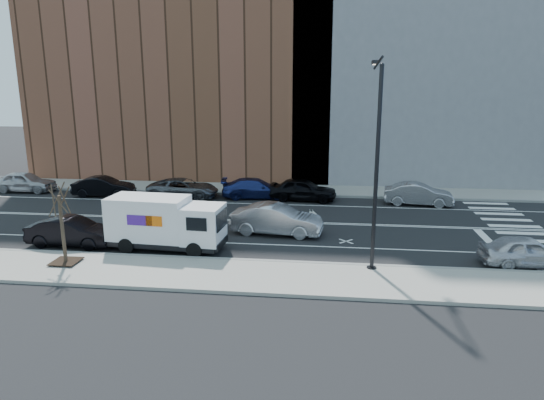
% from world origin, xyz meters
% --- Properties ---
extents(ground, '(120.00, 120.00, 0.00)m').
position_xyz_m(ground, '(0.00, 0.00, 0.00)').
color(ground, black).
rests_on(ground, ground).
extents(sidewalk_near, '(44.00, 3.60, 0.15)m').
position_xyz_m(sidewalk_near, '(0.00, -8.80, 0.07)').
color(sidewalk_near, gray).
rests_on(sidewalk_near, ground).
extents(sidewalk_far, '(44.00, 3.60, 0.15)m').
position_xyz_m(sidewalk_far, '(0.00, 8.80, 0.07)').
color(sidewalk_far, gray).
rests_on(sidewalk_far, ground).
extents(curb_near, '(44.00, 0.25, 0.17)m').
position_xyz_m(curb_near, '(0.00, -7.00, 0.08)').
color(curb_near, gray).
rests_on(curb_near, ground).
extents(curb_far, '(44.00, 0.25, 0.17)m').
position_xyz_m(curb_far, '(0.00, 7.00, 0.08)').
color(curb_far, gray).
rests_on(curb_far, ground).
extents(crosswalk, '(3.00, 14.00, 0.01)m').
position_xyz_m(crosswalk, '(16.00, 0.00, 0.00)').
color(crosswalk, white).
rests_on(crosswalk, ground).
extents(road_markings, '(40.00, 8.60, 0.01)m').
position_xyz_m(road_markings, '(0.00, 0.00, 0.00)').
color(road_markings, white).
rests_on(road_markings, ground).
extents(bldg_brick, '(26.00, 10.00, 22.00)m').
position_xyz_m(bldg_brick, '(-8.00, 15.60, 11.00)').
color(bldg_brick, brown).
rests_on(bldg_brick, ground).
extents(bldg_concrete, '(20.00, 10.00, 26.00)m').
position_xyz_m(bldg_concrete, '(12.00, 15.60, 13.00)').
color(bldg_concrete, slate).
rests_on(bldg_concrete, ground).
extents(streetlight, '(0.44, 4.02, 9.34)m').
position_xyz_m(streetlight, '(7.00, -6.91, 5.08)').
color(streetlight, black).
rests_on(streetlight, ground).
extents(street_tree, '(1.20, 1.20, 3.75)m').
position_xyz_m(street_tree, '(-7.00, -8.40, 1.45)').
color(street_tree, black).
rests_on(street_tree, ground).
extents(fedex_van, '(6.04, 2.44, 2.70)m').
position_xyz_m(fedex_van, '(-3.15, -5.60, 1.42)').
color(fedex_van, black).
rests_on(fedex_van, ground).
extents(far_parked_a, '(4.65, 1.92, 1.58)m').
position_xyz_m(far_parked_a, '(-18.38, 6.07, 0.79)').
color(far_parked_a, '#A9A9AE').
rests_on(far_parked_a, ground).
extents(far_parked_b, '(4.54, 1.83, 1.47)m').
position_xyz_m(far_parked_b, '(-11.63, 5.33, 0.73)').
color(far_parked_b, black).
rests_on(far_parked_b, ground).
extents(far_parked_c, '(5.19, 2.48, 1.43)m').
position_xyz_m(far_parked_c, '(-5.60, 5.54, 0.71)').
color(far_parked_c, '#4E5056').
rests_on(far_parked_c, ground).
extents(far_parked_d, '(5.19, 2.61, 1.45)m').
position_xyz_m(far_parked_d, '(-0.29, 6.10, 0.72)').
color(far_parked_d, navy).
rests_on(far_parked_d, ground).
extents(far_parked_e, '(4.91, 2.32, 1.62)m').
position_xyz_m(far_parked_e, '(3.20, 5.73, 0.81)').
color(far_parked_e, black).
rests_on(far_parked_e, ground).
extents(far_parked_f, '(4.78, 2.11, 1.52)m').
position_xyz_m(far_parked_f, '(11.20, 5.35, 0.76)').
color(far_parked_f, '#9E9EA2').
rests_on(far_parked_f, ground).
extents(driving_sedan, '(5.25, 2.34, 1.67)m').
position_xyz_m(driving_sedan, '(2.17, -2.40, 0.84)').
color(driving_sedan, '#B4B4B9').
rests_on(driving_sedan, ground).
extents(near_parked_rear_a, '(4.59, 1.73, 1.49)m').
position_xyz_m(near_parked_rear_a, '(-8.18, -5.60, 0.75)').
color(near_parked_rear_a, black).
rests_on(near_parked_rear_a, ground).
extents(near_parked_front, '(4.29, 2.00, 1.42)m').
position_xyz_m(near_parked_front, '(14.14, -5.92, 0.71)').
color(near_parked_front, silver).
rests_on(near_parked_front, ground).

